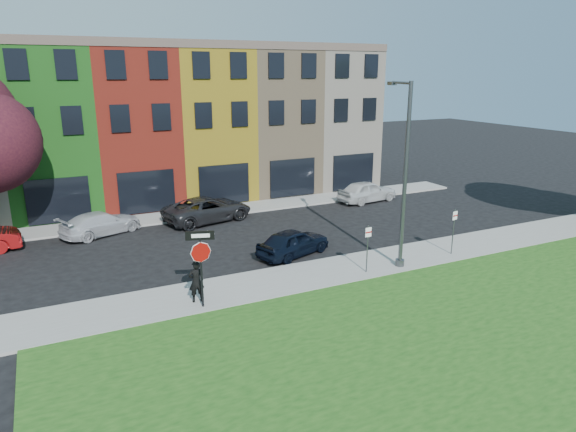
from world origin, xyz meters
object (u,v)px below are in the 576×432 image
stop_sign (201,253)px  man (196,281)px  street_lamp (403,176)px  sedan_near (293,242)px

stop_sign → man: size_ratio=1.80×
stop_sign → street_lamp: (9.34, 0.38, 1.99)m
sedan_near → stop_sign: bearing=104.5°
man → sedan_near: size_ratio=0.39×
sedan_near → street_lamp: 6.16m
man → street_lamp: street_lamp is taller
stop_sign → man: bearing=116.1°
man → sedan_near: man is taller
man → sedan_near: (5.75, 3.27, -0.28)m
stop_sign → sedan_near: size_ratio=0.70×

